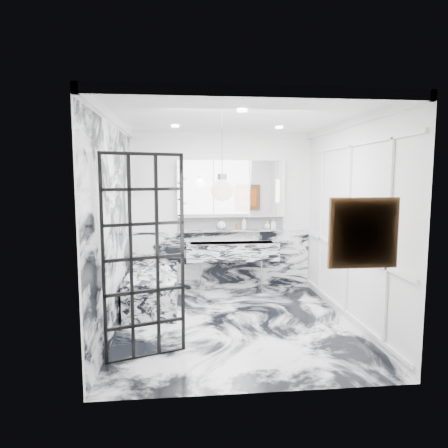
{
  "coord_description": "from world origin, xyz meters",
  "views": [
    {
      "loc": [
        -0.68,
        -5.29,
        2.01
      ],
      "look_at": [
        -0.1,
        0.5,
        1.33
      ],
      "focal_mm": 32.0,
      "sensor_mm": 36.0,
      "label": 1
    }
  ],
  "objects": [
    {
      "name": "sconce_right",
      "position": [
        0.97,
        1.63,
        1.78
      ],
      "size": [
        0.07,
        0.07,
        0.4
      ],
      "primitive_type": "cylinder",
      "color": "white",
      "rests_on": "mirror_cabinet"
    },
    {
      "name": "wall_right",
      "position": [
        1.6,
        0.0,
        1.4
      ],
      "size": [
        0.0,
        3.6,
        3.6
      ],
      "primitive_type": "plane",
      "rotation": [
        1.57,
        0.0,
        -1.57
      ],
      "color": "white",
      "rests_on": "floor"
    },
    {
      "name": "marble_clad_back",
      "position": [
        0.0,
        1.78,
        0.53
      ],
      "size": [
        3.18,
        0.05,
        1.05
      ],
      "primitive_type": "cube",
      "color": "silver",
      "rests_on": "floor"
    },
    {
      "name": "marble_clad_left",
      "position": [
        -1.59,
        0.0,
        1.34
      ],
      "size": [
        0.02,
        3.56,
        2.68
      ],
      "primitive_type": "cube",
      "color": "silver",
      "rests_on": "floor"
    },
    {
      "name": "subway_tile",
      "position": [
        0.15,
        1.78,
        1.21
      ],
      "size": [
        1.9,
        0.03,
        0.23
      ],
      "primitive_type": "cube",
      "color": "white",
      "rests_on": "wall_back"
    },
    {
      "name": "wall_left",
      "position": [
        -1.6,
        0.0,
        1.4
      ],
      "size": [
        0.0,
        3.6,
        3.6
      ],
      "primitive_type": "plane",
      "rotation": [
        1.57,
        0.0,
        1.57
      ],
      "color": "white",
      "rests_on": "floor"
    },
    {
      "name": "panel_molding",
      "position": [
        1.58,
        0.0,
        1.3
      ],
      "size": [
        0.03,
        3.4,
        2.3
      ],
      "primitive_type": "cube",
      "color": "white",
      "rests_on": "floor"
    },
    {
      "name": "artwork",
      "position": [
        0.98,
        -1.76,
        1.5
      ],
      "size": [
        0.56,
        0.05,
        0.56
      ],
      "primitive_type": "cube",
      "color": "#CD5015",
      "rests_on": "wall_front"
    },
    {
      "name": "soap_bottle_b",
      "position": [
        0.92,
        1.71,
        1.18
      ],
      "size": [
        0.1,
        0.1,
        0.19
      ],
      "primitive_type": "imported",
      "rotation": [
        0.0,
        0.0,
        -0.18
      ],
      "color": "#4C4C51",
      "rests_on": "ledge"
    },
    {
      "name": "sconce_left",
      "position": [
        -0.67,
        1.63,
        1.78
      ],
      "size": [
        0.07,
        0.07,
        0.4
      ],
      "primitive_type": "cylinder",
      "color": "white",
      "rests_on": "mirror_cabinet"
    },
    {
      "name": "face_pot",
      "position": [
        -0.03,
        1.71,
        1.17
      ],
      "size": [
        0.16,
        0.16,
        0.16
      ],
      "primitive_type": "sphere",
      "color": "white",
      "rests_on": "ledge"
    },
    {
      "name": "amber_bottle",
      "position": [
        0.26,
        1.71,
        1.14
      ],
      "size": [
        0.04,
        0.04,
        0.1
      ],
      "primitive_type": "cylinder",
      "color": "#8C5919",
      "rests_on": "ledge"
    },
    {
      "name": "soap_bottle_c",
      "position": [
        0.81,
        1.71,
        1.16
      ],
      "size": [
        0.14,
        0.14,
        0.14
      ],
      "primitive_type": "imported",
      "rotation": [
        0.0,
        0.0,
        -0.37
      ],
      "color": "silver",
      "rests_on": "ledge"
    },
    {
      "name": "bathtub",
      "position": [
        -1.18,
        0.9,
        0.28
      ],
      "size": [
        0.75,
        1.65,
        0.55
      ],
      "primitive_type": "cube",
      "color": "silver",
      "rests_on": "floor"
    },
    {
      "name": "ledge",
      "position": [
        0.15,
        1.72,
        1.07
      ],
      "size": [
        1.9,
        0.14,
        0.04
      ],
      "primitive_type": "cube",
      "color": "silver",
      "rests_on": "wall_back"
    },
    {
      "name": "floor",
      "position": [
        0.0,
        0.0,
        0.0
      ],
      "size": [
        3.6,
        3.6,
        0.0
      ],
      "primitive_type": "plane",
      "color": "silver",
      "rests_on": "ground"
    },
    {
      "name": "wall_back",
      "position": [
        0.0,
        1.8,
        1.4
      ],
      "size": [
        3.6,
        0.0,
        3.6
      ],
      "primitive_type": "plane",
      "rotation": [
        1.57,
        0.0,
        0.0
      ],
      "color": "white",
      "rests_on": "floor"
    },
    {
      "name": "trough_sink",
      "position": [
        0.15,
        1.55,
        0.73
      ],
      "size": [
        1.6,
        0.45,
        0.3
      ],
      "primitive_type": "cube",
      "color": "silver",
      "rests_on": "wall_back"
    },
    {
      "name": "ceiling",
      "position": [
        0.0,
        0.0,
        2.8
      ],
      "size": [
        3.6,
        3.6,
        0.0
      ],
      "primitive_type": "plane",
      "rotation": [
        3.14,
        0.0,
        0.0
      ],
      "color": "white",
      "rests_on": "wall_back"
    },
    {
      "name": "soap_bottle_a",
      "position": [
        0.38,
        1.71,
        1.21
      ],
      "size": [
        0.09,
        0.09,
        0.23
      ],
      "primitive_type": "imported",
      "rotation": [
        0.0,
        0.0,
        -0.01
      ],
      "color": "#8C5919",
      "rests_on": "ledge"
    },
    {
      "name": "mirror_cabinet",
      "position": [
        0.15,
        1.73,
        1.82
      ],
      "size": [
        1.9,
        0.16,
        1.0
      ],
      "primitive_type": "cube",
      "color": "white",
      "rests_on": "wall_back"
    },
    {
      "name": "pendant_light",
      "position": [
        -0.28,
        -1.14,
        1.88
      ],
      "size": [
        0.23,
        0.23,
        0.23
      ],
      "primitive_type": "sphere",
      "color": "white",
      "rests_on": "ceiling"
    },
    {
      "name": "wall_front",
      "position": [
        0.0,
        -1.8,
        1.4
      ],
      "size": [
        3.6,
        0.0,
        3.6
      ],
      "primitive_type": "plane",
      "rotation": [
        -1.57,
        0.0,
        0.0
      ],
      "color": "white",
      "rests_on": "floor"
    },
    {
      "name": "flower_vase",
      "position": [
        -0.96,
        0.22,
        0.61
      ],
      "size": [
        0.09,
        0.09,
        0.12
      ],
      "primitive_type": "cylinder",
      "color": "silver",
      "rests_on": "bathtub"
    },
    {
      "name": "crittall_door",
      "position": [
        -1.12,
        -0.91,
        1.13
      ],
      "size": [
        0.85,
        0.32,
        2.26
      ],
      "primitive_type": null,
      "rotation": [
        0.0,
        0.0,
        0.33
      ],
      "color": "black",
      "rests_on": "floor"
    }
  ]
}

